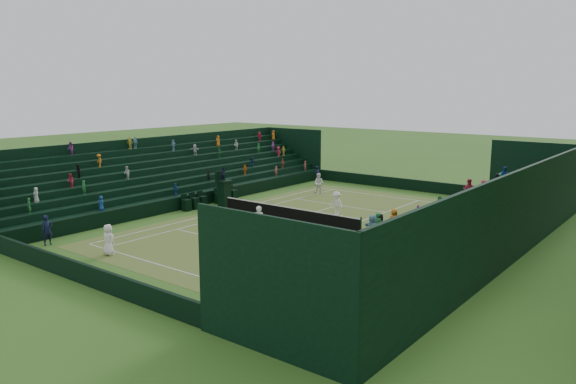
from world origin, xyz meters
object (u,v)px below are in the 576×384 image
at_px(tennis_net, 288,213).
at_px(player_near_east, 259,222).
at_px(umpire_chair, 224,190).
at_px(player_far_west, 319,183).
at_px(player_near_west, 108,240).
at_px(player_far_east, 336,203).

relative_size(tennis_net, player_near_east, 5.85).
relative_size(umpire_chair, player_far_west, 1.73).
height_order(umpire_chair, player_near_west, umpire_chair).
xyz_separation_m(umpire_chair, player_far_east, (8.32, 2.93, -0.45)).
bearing_deg(umpire_chair, player_far_west, 74.25).
bearing_deg(player_far_west, player_near_west, -100.21).
xyz_separation_m(player_near_west, player_far_west, (-1.34, 21.98, 0.03)).
xyz_separation_m(player_near_east, player_far_east, (0.33, 8.09, -0.13)).
bearing_deg(player_near_east, tennis_net, -105.32).
xyz_separation_m(umpire_chair, player_near_east, (7.99, -5.16, -0.32)).
distance_m(umpire_chair, player_near_west, 13.51).
distance_m(player_near_east, player_far_west, 15.21).
bearing_deg(player_near_west, player_far_east, -108.34).
relative_size(player_near_west, player_far_west, 0.97).
relative_size(player_near_west, player_far_east, 1.00).
relative_size(player_near_east, player_far_east, 1.15).
bearing_deg(umpire_chair, tennis_net, -4.46).
relative_size(umpire_chair, player_near_east, 1.55).
height_order(player_far_west, player_far_east, player_far_west).
xyz_separation_m(tennis_net, player_near_west, (-2.72, -12.42, 0.34)).
height_order(tennis_net, player_near_east, player_near_east).
distance_m(player_near_east, player_far_east, 8.10).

